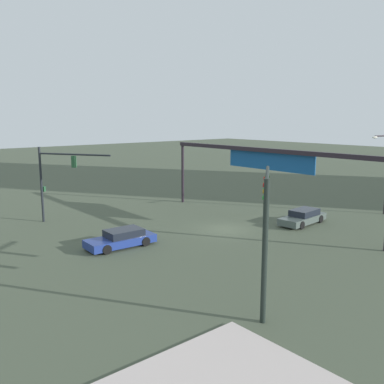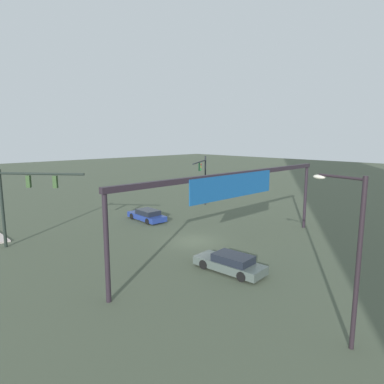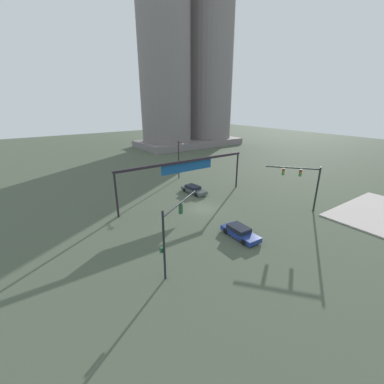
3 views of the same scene
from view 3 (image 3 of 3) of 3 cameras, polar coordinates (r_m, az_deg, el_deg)
ground_plane at (r=36.46m, az=2.42°, el=-3.76°), size 206.54×206.54×0.00m
traffic_signal_near_corner at (r=22.16m, az=-4.55°, el=-7.81°), size 6.01×3.67×6.41m
traffic_signal_opposite_side at (r=37.66m, az=23.89°, el=2.59°), size 4.61×5.54×6.36m
streetlamp_curved_arm at (r=49.79m, az=-2.91°, el=7.87°), size 0.70×2.48×7.36m
overhead_sign_gantry at (r=38.16m, az=-1.32°, el=5.77°), size 22.06×0.43×6.30m
highrise_twin_tower at (r=91.42m, az=-0.82°, el=31.60°), size 34.93×17.53×67.31m
sedan_car_approaching at (r=29.52m, az=10.72°, el=-8.83°), size 2.14×4.86×1.21m
sedan_car_waiting_far at (r=42.51m, az=0.37°, el=0.57°), size 2.18×5.00×1.21m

